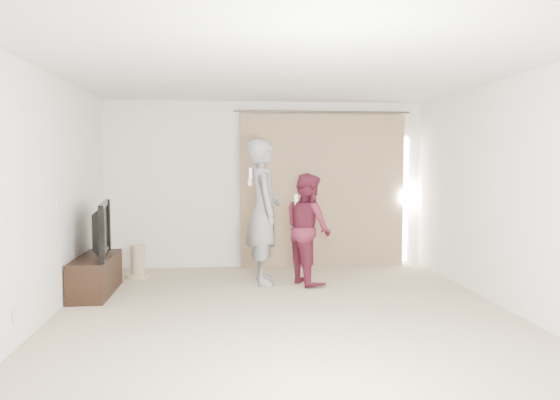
% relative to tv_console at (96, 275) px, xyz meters
% --- Properties ---
extents(floor, '(5.50, 5.50, 0.00)m').
position_rel_tv_console_xyz_m(floor, '(2.27, -1.14, -0.24)').
color(floor, '#BFAD8F').
rests_on(floor, ground).
extents(wall_back, '(5.00, 0.04, 2.60)m').
position_rel_tv_console_xyz_m(wall_back, '(2.27, 1.61, 1.06)').
color(wall_back, silver).
rests_on(wall_back, ground).
extents(wall_left, '(0.04, 5.50, 2.60)m').
position_rel_tv_console_xyz_m(wall_left, '(-0.23, -1.14, 1.06)').
color(wall_left, silver).
rests_on(wall_left, ground).
extents(ceiling, '(5.00, 5.50, 0.01)m').
position_rel_tv_console_xyz_m(ceiling, '(2.27, -1.14, 2.36)').
color(ceiling, silver).
rests_on(ceiling, wall_back).
extents(curtain, '(2.80, 0.11, 2.46)m').
position_rel_tv_console_xyz_m(curtain, '(3.18, 1.54, 0.97)').
color(curtain, tan).
rests_on(curtain, ground).
extents(tv_console, '(0.43, 1.23, 0.47)m').
position_rel_tv_console_xyz_m(tv_console, '(0.00, 0.00, 0.00)').
color(tv_console, black).
rests_on(tv_console, ground).
extents(tv, '(0.32, 1.20, 0.68)m').
position_rel_tv_console_xyz_m(tv, '(0.00, 0.00, 0.58)').
color(tv, black).
rests_on(tv, tv_console).
extents(scratching_post, '(0.36, 0.36, 0.48)m').
position_rel_tv_console_xyz_m(scratching_post, '(0.38, 0.90, -0.04)').
color(scratching_post, tan).
rests_on(scratching_post, ground).
extents(person_man, '(0.51, 0.75, 1.97)m').
position_rel_tv_console_xyz_m(person_man, '(2.14, 0.40, 0.75)').
color(person_man, gray).
rests_on(person_man, ground).
extents(person_woman, '(0.79, 0.88, 1.51)m').
position_rel_tv_console_xyz_m(person_woman, '(2.74, 0.31, 0.52)').
color(person_woman, '#551728').
rests_on(person_woman, ground).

